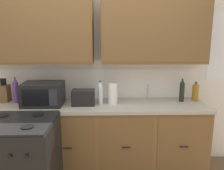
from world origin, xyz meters
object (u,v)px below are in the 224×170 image
at_px(bottle_violet, 16,90).
at_px(bottle_clear, 100,93).
at_px(paper_towel_roll, 113,94).
at_px(knife_block, 5,93).
at_px(toaster, 83,97).
at_px(bottle_dark, 182,90).
at_px(stove_range, 19,165).
at_px(microwave, 43,94).
at_px(bottle_amber, 195,91).

height_order(bottle_violet, bottle_clear, bottle_violet).
bearing_deg(paper_towel_roll, knife_block, 175.20).
distance_m(toaster, bottle_clear, 0.22).
height_order(bottle_dark, bottle_clear, bottle_dark).
xyz_separation_m(stove_range, microwave, (0.12, 0.61, 0.59)).
xyz_separation_m(microwave, bottle_clear, (0.70, 0.02, 0.01)).
relative_size(toaster, paper_towel_roll, 1.08).
bearing_deg(bottle_amber, stove_range, -159.70).
relative_size(toaster, bottle_amber, 1.11).
bearing_deg(toaster, stove_range, -135.55).
distance_m(knife_block, paper_towel_roll, 1.40).
bearing_deg(bottle_amber, toaster, -173.52).
xyz_separation_m(paper_towel_roll, bottle_amber, (1.10, 0.12, -0.01)).
distance_m(toaster, bottle_dark, 1.28).
bearing_deg(microwave, bottle_clear, 1.88).
bearing_deg(bottle_clear, bottle_dark, 5.04).
distance_m(knife_block, bottle_dark, 2.30).
relative_size(bottle_amber, bottle_clear, 0.84).
relative_size(stove_range, paper_towel_roll, 3.65).
relative_size(knife_block, paper_towel_roll, 1.19).
relative_size(paper_towel_roll, bottle_clear, 0.87).
relative_size(microwave, paper_towel_roll, 1.85).
bearing_deg(toaster, paper_towel_roll, 7.32).
height_order(stove_range, paper_towel_roll, paper_towel_roll).
distance_m(knife_block, bottle_violet, 0.18).
bearing_deg(knife_block, bottle_clear, -5.98).
bearing_deg(knife_block, bottle_dark, -0.91).
distance_m(paper_towel_roll, bottle_amber, 1.10).
bearing_deg(toaster, bottle_amber, 6.48).
bearing_deg(bottle_amber, bottle_clear, -174.01).
xyz_separation_m(toaster, knife_block, (-1.03, 0.16, 0.02)).
bearing_deg(paper_towel_roll, stove_range, -146.47).
distance_m(microwave, bottle_clear, 0.70).
bearing_deg(bottle_amber, bottle_dark, -168.89).
relative_size(toaster, bottle_dark, 0.93).
relative_size(stove_range, bottle_clear, 3.19).
relative_size(stove_range, knife_block, 3.06).
distance_m(stove_range, paper_towel_roll, 1.31).
relative_size(bottle_dark, bottle_amber, 1.19).
height_order(bottle_dark, bottle_violet, bottle_violet).
xyz_separation_m(bottle_dark, bottle_clear, (-1.06, -0.09, -0.00)).
relative_size(toaster, knife_block, 0.90).
relative_size(microwave, knife_block, 1.55).
height_order(bottle_dark, bottle_amber, bottle_dark).
relative_size(microwave, bottle_amber, 1.91).
distance_m(knife_block, bottle_amber, 2.49).
bearing_deg(bottle_amber, bottle_violet, -178.81).
xyz_separation_m(stove_range, toaster, (0.61, 0.60, 0.54)).
relative_size(toaster, bottle_clear, 0.94).
bearing_deg(knife_block, bottle_violet, -15.83).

